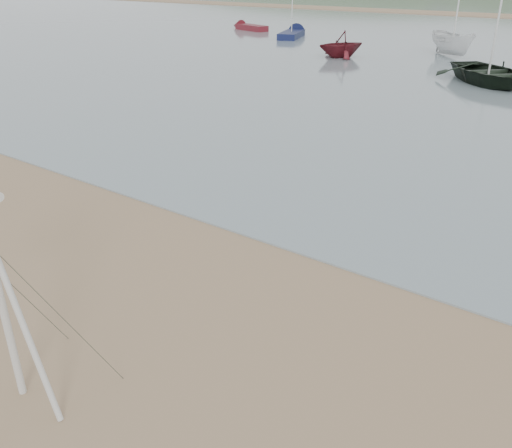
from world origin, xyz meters
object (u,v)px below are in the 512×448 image
Objects in this scene: boat_dark at (497,27)px; dinghy_red_far at (245,27)px; mast_rig at (0,321)px; boat_red at (342,32)px; boat_white at (456,22)px; sailboat_blue_near at (295,33)px.

boat_dark reaches higher than dinghy_red_far.
mast_rig is 0.90× the size of boat_dark.
boat_red is at bearing 110.56° from mast_rig.
sailboat_blue_near is (-14.84, 4.07, -1.87)m from boat_white.
mast_rig reaches higher than dinghy_red_far.
boat_red is (-10.26, 3.55, -1.13)m from boat_dark.
boat_red is at bearing 116.36° from boat_dark.
mast_rig is 32.11m from boat_red.
boat_white is (-5.60, 34.76, 0.99)m from mast_rig.
boat_red is at bearing 169.79° from boat_white.
mast_rig reaches higher than boat_red.
boat_red is at bearing -43.73° from sailboat_blue_near.
boat_dark reaches higher than mast_rig.
boat_white is 15.50m from sailboat_blue_near.
boat_dark is at bearing -110.82° from boat_white.
boat_dark is at bearing 92.20° from mast_rig.
dinghy_red_far is 0.81× the size of sailboat_blue_near.
mast_rig is 1.55× the size of boat_red.
mast_rig is 43.89m from sailboat_blue_near.
boat_red is 7.39m from boat_white.
sailboat_blue_near is at bearing 117.76° from mast_rig.
boat_dark is 23.13m from sailboat_blue_near.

